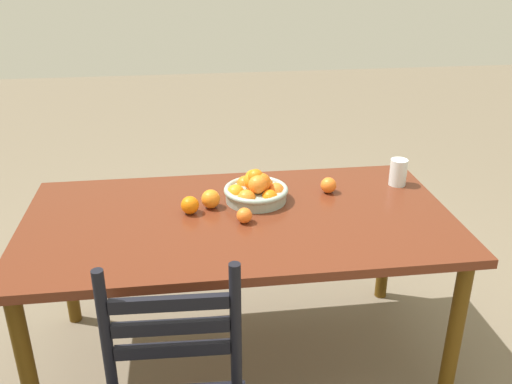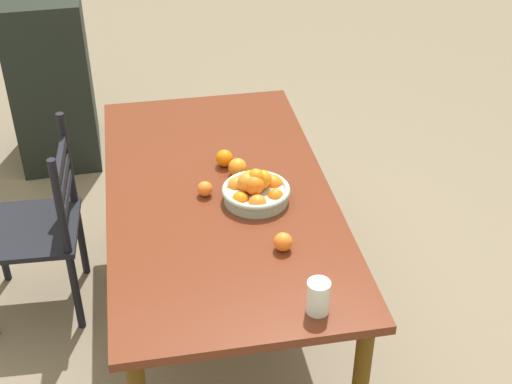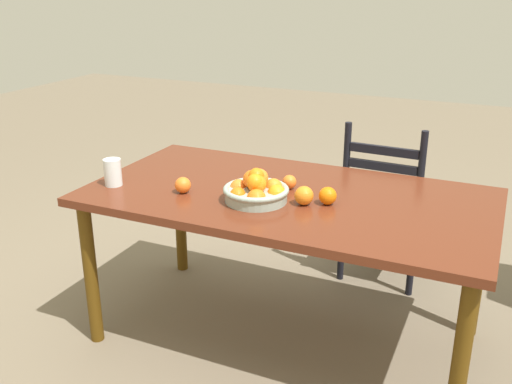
{
  "view_description": "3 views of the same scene",
  "coord_description": "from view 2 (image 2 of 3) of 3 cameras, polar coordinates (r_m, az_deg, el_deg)",
  "views": [
    {
      "loc": [
        0.2,
        2.02,
        1.76
      ],
      "look_at": [
        -0.09,
        -0.14,
        0.77
      ],
      "focal_mm": 39.14,
      "sensor_mm": 36.0,
      "label": 1
    },
    {
      "loc": [
        -2.43,
        0.29,
        2.39
      ],
      "look_at": [
        -0.09,
        -0.14,
        0.77
      ],
      "focal_mm": 50.3,
      "sensor_mm": 36.0,
      "label": 2
    },
    {
      "loc": [
        0.84,
        -2.2,
        1.61
      ],
      "look_at": [
        -0.09,
        -0.14,
        0.77
      ],
      "focal_mm": 40.67,
      "sensor_mm": 36.0,
      "label": 3
    }
  ],
  "objects": [
    {
      "name": "ground_plane",
      "position": [
        3.42,
        -2.61,
        -10.11
      ],
      "size": [
        12.0,
        12.0,
        0.0
      ],
      "primitive_type": "plane",
      "color": "#716450"
    },
    {
      "name": "dining_table",
      "position": [
        3.0,
        -2.94,
        -1.11
      ],
      "size": [
        1.74,
        0.92,
        0.73
      ],
      "color": "#5C2716",
      "rests_on": "ground"
    },
    {
      "name": "chair_near_window",
      "position": [
        3.37,
        -16.92,
        -2.7
      ],
      "size": [
        0.46,
        0.46,
        0.91
      ],
      "rotation": [
        0.0,
        0.0,
        3.1
      ],
      "color": "black",
      "rests_on": "ground"
    },
    {
      "name": "cabinet",
      "position": [
        4.57,
        -15.95,
        8.82
      ],
      "size": [
        0.64,
        0.48,
        1.05
      ],
      "primitive_type": "cube",
      "rotation": [
        0.0,
        0.0,
        0.04
      ],
      "color": "black",
      "rests_on": "ground"
    },
    {
      "name": "fruit_bowl",
      "position": [
        2.87,
        -0.03,
        0.18
      ],
      "size": [
        0.28,
        0.28,
        0.14
      ],
      "color": "#94A89D",
      "rests_on": "dining_table"
    },
    {
      "name": "orange_loose_0",
      "position": [
        2.92,
        -4.08,
        0.26
      ],
      "size": [
        0.06,
        0.06,
        0.06
      ],
      "primitive_type": "sphere",
      "color": "orange",
      "rests_on": "dining_table"
    },
    {
      "name": "orange_loose_1",
      "position": [
        3.03,
        -1.48,
        1.97
      ],
      "size": [
        0.08,
        0.08,
        0.08
      ],
      "primitive_type": "sphere",
      "color": "orange",
      "rests_on": "dining_table"
    },
    {
      "name": "orange_loose_2",
      "position": [
        2.63,
        2.17,
        -3.99
      ],
      "size": [
        0.07,
        0.07,
        0.07
      ],
      "primitive_type": "sphere",
      "color": "orange",
      "rests_on": "dining_table"
    },
    {
      "name": "orange_loose_3",
      "position": [
        3.1,
        -2.53,
        2.7
      ],
      "size": [
        0.07,
        0.07,
        0.07
      ],
      "primitive_type": "sphere",
      "color": "orange",
      "rests_on": "dining_table"
    },
    {
      "name": "drinking_glass",
      "position": [
        2.37,
        4.97,
        -8.31
      ],
      "size": [
        0.08,
        0.08,
        0.12
      ],
      "primitive_type": "cylinder",
      "color": "silver",
      "rests_on": "dining_table"
    }
  ]
}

